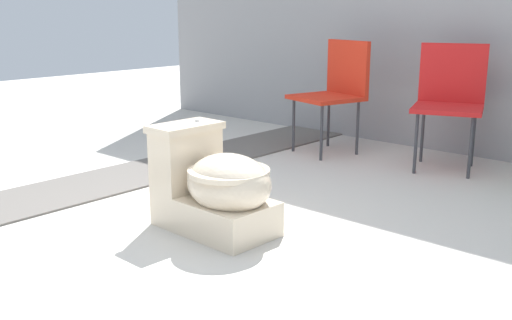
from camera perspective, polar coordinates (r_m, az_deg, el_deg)
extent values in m
plane|color=beige|center=(2.87, -4.90, -7.50)|extent=(14.00, 14.00, 0.00)
cube|color=#605B56|center=(4.03, -11.09, -1.25)|extent=(0.56, 8.00, 0.01)
cube|color=beige|center=(2.95, -3.91, -5.11)|extent=(0.61, 0.36, 0.17)
ellipsoid|color=beige|center=(2.83, -2.60, -2.21)|extent=(0.45, 0.37, 0.28)
cylinder|color=beige|center=(2.81, -2.61, -1.12)|extent=(0.40, 0.40, 0.03)
cube|color=beige|center=(3.04, -6.67, 0.01)|extent=(0.19, 0.35, 0.30)
cube|color=beige|center=(3.00, -6.76, 3.12)|extent=(0.21, 0.37, 0.04)
cylinder|color=silver|center=(3.05, -5.61, 3.78)|extent=(0.02, 0.02, 0.01)
cube|color=red|center=(4.49, 6.68, 5.90)|extent=(0.54, 0.54, 0.03)
cube|color=red|center=(4.60, 8.74, 8.72)|extent=(0.43, 0.15, 0.40)
cylinder|color=#38383D|center=(4.30, 6.26, 2.59)|extent=(0.02, 0.02, 0.40)
cylinder|color=#38383D|center=(4.56, 3.60, 3.32)|extent=(0.02, 0.02, 0.40)
cylinder|color=#38383D|center=(4.51, 9.64, 3.03)|extent=(0.02, 0.02, 0.40)
cylinder|color=#38383D|center=(4.77, 6.92, 3.72)|extent=(0.02, 0.02, 0.40)
cube|color=red|center=(4.18, 17.79, 4.70)|extent=(0.56, 0.56, 0.03)
cube|color=red|center=(4.35, 18.23, 7.88)|extent=(0.43, 0.18, 0.40)
cylinder|color=#38383D|center=(4.04, 19.76, 1.09)|extent=(0.02, 0.02, 0.40)
cylinder|color=#38383D|center=(4.07, 14.98, 1.53)|extent=(0.02, 0.02, 0.40)
cylinder|color=#38383D|center=(4.37, 19.98, 2.02)|extent=(0.02, 0.02, 0.40)
cylinder|color=#38383D|center=(4.40, 15.57, 2.42)|extent=(0.02, 0.02, 0.40)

